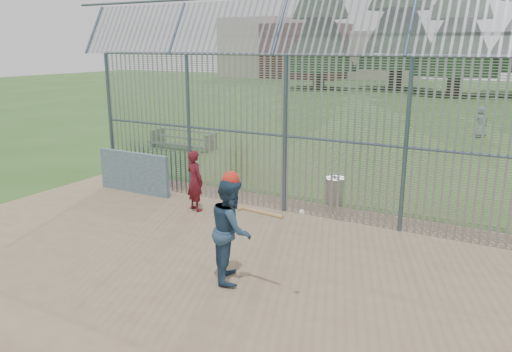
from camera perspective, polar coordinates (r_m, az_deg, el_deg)
The scene contains 11 objects.
ground at distance 10.30m, azimuth -5.52°, elevation -9.50°, with size 120.00×120.00×0.00m, color #2D511E.
dirt_infield at distance 9.92m, azimuth -7.18°, elevation -10.45°, with size 14.00×10.00×0.02m, color #756047.
dugout_wall at distance 15.00m, azimuth -13.79°, elevation 0.41°, with size 2.50×0.12×1.20m, color #38566B.
batter at distance 9.09m, azimuth -2.82°, elevation -6.13°, with size 0.93×0.73×1.92m, color navy.
onlooker at distance 13.01m, azimuth -7.00°, elevation -0.54°, with size 0.58×0.38×1.60m, color maroon.
bg_kid_standing at distance 25.85m, azimuth 24.37°, elevation 5.67°, with size 0.73×0.48×1.50m, color slate.
batting_gear at distance 8.73m, azimuth -2.35°, elevation -0.95°, with size 1.74×0.58×0.65m.
trash_can at distance 13.75m, azimuth 8.97°, elevation -1.67°, with size 0.56×0.56×0.82m.
bleacher at distance 21.35m, azimuth -8.35°, elevation 4.26°, with size 3.00×0.95×0.72m.
backstop_fence at distance 11.83m, azimuth 11.15°, elevation 5.42°, with size 20.09×0.81×5.30m.
distant_buildings at distance 70.26m, azimuth 5.35°, elevation 14.09°, with size 26.50×10.50×8.00m.
Camera 1 is at (5.41, -7.68, 4.20)m, focal length 35.00 mm.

